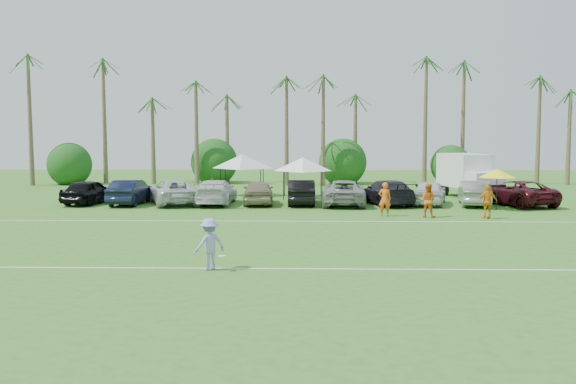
{
  "coord_description": "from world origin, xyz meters",
  "views": [
    {
      "loc": [
        2.32,
        -20.33,
        4.87
      ],
      "look_at": [
        1.52,
        13.91,
        1.6
      ],
      "focal_mm": 40.0,
      "sensor_mm": 36.0,
      "label": 1
    }
  ],
  "objects": [
    {
      "name": "sideline_player_c",
      "position": [
        12.58,
        15.24,
        0.96
      ],
      "size": [
        1.18,
        0.64,
        1.91
      ],
      "primitive_type": "imported",
      "rotation": [
        0.0,
        0.0,
        3.3
      ],
      "color": "orange",
      "rests_on": "ground"
    },
    {
      "name": "parked_car_2",
      "position": [
        -6.32,
        22.01,
        0.82
      ],
      "size": [
        4.56,
        6.51,
        1.65
      ],
      "primitive_type": "imported",
      "rotation": [
        0.0,
        0.0,
        3.48
      ],
      "color": "silver",
      "rests_on": "ground"
    },
    {
      "name": "market_umbrella",
      "position": [
        14.25,
        19.2,
        2.28
      ],
      "size": [
        2.28,
        2.28,
        2.54
      ],
      "color": "black",
      "rests_on": "ground"
    },
    {
      "name": "canopy_tent_left",
      "position": [
        -2.21,
        27.49,
        3.13
      ],
      "size": [
        4.52,
        4.52,
        3.66
      ],
      "color": "black",
      "rests_on": "ground"
    },
    {
      "name": "parked_car_10",
      "position": [
        16.4,
        21.83,
        0.82
      ],
      "size": [
        4.34,
        6.47,
        1.65
      ],
      "primitive_type": "imported",
      "rotation": [
        0.0,
        0.0,
        3.44
      ],
      "color": "#450F19",
      "rests_on": "ground"
    },
    {
      "name": "bush_tree_1",
      "position": [
        -6.0,
        39.0,
        1.8
      ],
      "size": [
        4.0,
        4.0,
        4.0
      ],
      "color": "brown",
      "rests_on": "ground"
    },
    {
      "name": "box_truck",
      "position": [
        14.43,
        26.5,
        1.7
      ],
      "size": [
        3.64,
        6.53,
        3.18
      ],
      "rotation": [
        0.0,
        0.0,
        0.23
      ],
      "color": "white",
      "rests_on": "ground"
    },
    {
      "name": "palm_tree_6",
      "position": [
        4.0,
        38.0,
        9.21
      ],
      "size": [
        2.4,
        2.4,
        10.9
      ],
      "color": "brown",
      "rests_on": "ground"
    },
    {
      "name": "palm_tree_10",
      "position": [
        23.0,
        38.0,
        9.21
      ],
      "size": [
        2.4,
        2.4,
        10.9
      ],
      "color": "brown",
      "rests_on": "ground"
    },
    {
      "name": "field_lines",
      "position": [
        0.0,
        8.0,
        0.01
      ],
      "size": [
        80.0,
        12.1,
        0.01
      ],
      "color": "white",
      "rests_on": "ground"
    },
    {
      "name": "parked_car_5",
      "position": [
        2.2,
        22.06,
        0.82
      ],
      "size": [
        1.84,
        5.04,
        1.65
      ],
      "primitive_type": "imported",
      "rotation": [
        0.0,
        0.0,
        3.16
      ],
      "color": "black",
      "rests_on": "ground"
    },
    {
      "name": "sideline_player_a",
      "position": [
        7.01,
        16.21,
        0.98
      ],
      "size": [
        0.77,
        0.56,
        1.95
      ],
      "primitive_type": "imported",
      "rotation": [
        0.0,
        0.0,
        3.01
      ],
      "color": "orange",
      "rests_on": "ground"
    },
    {
      "name": "palm_tree_2",
      "position": [
        -12.0,
        38.0,
        9.21
      ],
      "size": [
        2.4,
        2.4,
        10.9
      ],
      "color": "brown",
      "rests_on": "ground"
    },
    {
      "name": "bush_tree_0",
      "position": [
        -19.0,
        39.0,
        1.8
      ],
      "size": [
        4.0,
        4.0,
        4.0
      ],
      "color": "brown",
      "rests_on": "ground"
    },
    {
      "name": "palm_tree_7",
      "position": [
        8.0,
        38.0,
        10.06
      ],
      "size": [
        2.4,
        2.4,
        11.9
      ],
      "color": "brown",
      "rests_on": "ground"
    },
    {
      "name": "palm_tree_8",
      "position": [
        13.0,
        38.0,
        7.48
      ],
      "size": [
        2.4,
        2.4,
        8.9
      ],
      "color": "brown",
      "rests_on": "ground"
    },
    {
      "name": "palm_tree_5",
      "position": [
        0.0,
        38.0,
        8.35
      ],
      "size": [
        2.4,
        2.4,
        9.9
      ],
      "color": "brown",
      "rests_on": "ground"
    },
    {
      "name": "palm_tree_0",
      "position": [
        -22.0,
        38.0,
        7.48
      ],
      "size": [
        2.4,
        2.4,
        8.9
      ],
      "color": "brown",
      "rests_on": "ground"
    },
    {
      "name": "parked_car_4",
      "position": [
        -0.64,
        21.95,
        0.82
      ],
      "size": [
        2.21,
        4.94,
        1.65
      ],
      "primitive_type": "imported",
      "rotation": [
        0.0,
        0.0,
        3.2
      ],
      "color": "gray",
      "rests_on": "ground"
    },
    {
      "name": "parked_car_9",
      "position": [
        13.56,
        21.78,
        0.82
      ],
      "size": [
        2.52,
        5.22,
        1.65
      ],
      "primitive_type": "imported",
      "rotation": [
        0.0,
        0.0,
        2.98
      ],
      "color": "gray",
      "rests_on": "ground"
    },
    {
      "name": "parked_car_1",
      "position": [
        -9.16,
        21.81,
        0.82
      ],
      "size": [
        2.0,
        5.09,
        1.65
      ],
      "primitive_type": "imported",
      "rotation": [
        0.0,
        0.0,
        3.09
      ],
      "color": "black",
      "rests_on": "ground"
    },
    {
      "name": "parked_car_8",
      "position": [
        10.72,
        22.1,
        0.82
      ],
      "size": [
        3.14,
        5.18,
        1.65
      ],
      "primitive_type": "imported",
      "rotation": [
        0.0,
        0.0,
        2.88
      ],
      "color": "silver",
      "rests_on": "ground"
    },
    {
      "name": "parked_car_6",
      "position": [
        5.04,
        21.79,
        0.82
      ],
      "size": [
        3.1,
        6.09,
        1.65
      ],
      "primitive_type": "imported",
      "rotation": [
        0.0,
        0.0,
        3.08
      ],
      "color": "#949495",
      "rests_on": "ground"
    },
    {
      "name": "bush_tree_2",
      "position": [
        6.0,
        39.0,
        1.8
      ],
      "size": [
        4.0,
        4.0,
        4.0
      ],
      "color": "brown",
      "rests_on": "ground"
    },
    {
      "name": "palm_tree_3",
      "position": [
        -8.0,
        38.0,
        10.06
      ],
      "size": [
        2.4,
        2.4,
        11.9
      ],
      "color": "brown",
      "rests_on": "ground"
    },
    {
      "name": "ground",
      "position": [
        0.0,
        0.0,
        0.0
      ],
      "size": [
        120.0,
        120.0,
        0.0
      ],
      "primitive_type": "plane",
      "color": "#346F21",
      "rests_on": "ground"
    },
    {
      "name": "parked_car_0",
      "position": [
        -12.0,
        22.04,
        0.82
      ],
      "size": [
        2.91,
        5.14,
        1.65
      ],
      "primitive_type": "imported",
      "rotation": [
        0.0,
        0.0,
        2.93
      ],
      "color": "black",
      "rests_on": "ground"
    },
    {
      "name": "frisbee_player",
      "position": [
        -0.96,
        1.82,
        0.91
      ],
      "size": [
        1.35,
        1.23,
        1.81
      ],
      "rotation": [
        0.0,
        0.0,
        3.76
      ],
      "color": "#9698D5",
      "rests_on": "ground"
    },
    {
      "name": "parked_car_7",
      "position": [
        7.88,
        22.07,
        0.82
      ],
      "size": [
        3.56,
        6.06,
        1.65
      ],
      "primitive_type": "imported",
      "rotation": [
        0.0,
        0.0,
        3.37
      ],
      "color": "black",
      "rests_on": "ground"
    },
    {
      "name": "bush_tree_3",
      "position": [
        16.0,
        39.0,
        1.8
      ],
      "size": [
        4.0,
        4.0,
        4.0
      ],
      "color": "brown",
      "rests_on": "ground"
    },
    {
      "name": "sideline_player_b",
      "position": [
        9.38,
        15.83,
        0.95
      ],
      "size": [
        1.15,
        1.05,
        1.91
      ],
      "primitive_type": "imported",
      "rotation": [
        0.0,
        0.0,
        2.71
      ],
      "color": "orange",
      "rests_on": "ground"
    },
    {
      "name": "canopy_tent_right",
      "position": [
        2.31,
        26.41,
        2.94
      ],
      "size": [
        4.23,
        4.23,
        3.43
      ],
      "color": "black",
      "rests_on": "ground"
    },
    {
      "name": "palm_tree_1",
      "position": [
        -17.0,
        38.0,
        8.35
      ],
      "size": [
        2.4,
        2.4,
        9.9
      ],
      "color": "brown",
      "rests_on": "ground"
    },
    {
      "name": "parked_car_3",
      "position": [
        -3.48,
        21.95,
        0.82
      ],
      "size": [
        2.4,
        5.72,
        1.65
      ],
      "primitive_type": "imported",
      "rotation": [
        0.0,
        0.0,
        3.13
      ],
      "color": "silver",
      "rests_on": "ground"
    },
    {
      "name": "palm_tree_4",
      "position": [
        -4.0,
        38.0,
        7.48
      ],
      "size": [
        2.4,
        2.4,
        8.9
      ],
      "color": "brown",
      "rests_on": "ground"
    },
    {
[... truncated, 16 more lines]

